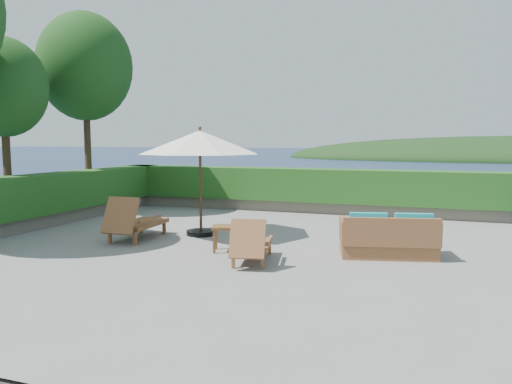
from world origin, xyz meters
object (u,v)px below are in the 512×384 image
(patio_umbrella, at_px, (200,143))
(lounge_right, at_px, (251,243))
(side_table, at_px, (225,230))
(lounge_left, at_px, (134,221))
(wicker_loveseat, at_px, (388,239))

(patio_umbrella, relative_size, lounge_right, 1.85)
(lounge_right, height_order, side_table, lounge_right)
(lounge_left, distance_m, lounge_right, 3.36)
(patio_umbrella, height_order, wicker_loveseat, patio_umbrella)
(patio_umbrella, bearing_deg, lounge_left, -136.97)
(side_table, bearing_deg, lounge_left, 171.37)
(patio_umbrella, xyz_separation_m, wicker_loveseat, (4.36, -0.79, -1.81))
(lounge_left, xyz_separation_m, side_table, (2.35, -0.36, 0.00))
(patio_umbrella, relative_size, side_table, 4.76)
(lounge_left, height_order, side_table, lounge_left)
(patio_umbrella, distance_m, lounge_left, 2.32)
(side_table, xyz_separation_m, wicker_loveseat, (3.14, 0.63, -0.08))
(patio_umbrella, relative_size, lounge_left, 1.64)
(lounge_left, xyz_separation_m, lounge_right, (3.18, -1.07, -0.06))
(lounge_right, bearing_deg, lounge_left, 149.30)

